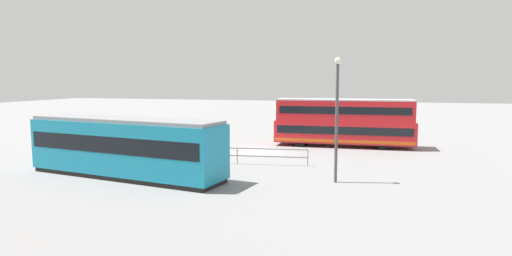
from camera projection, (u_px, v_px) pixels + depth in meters
ground_plane at (261, 151)px, 32.93m from camera, size 160.00×160.00×0.00m
double_decker_bus at (344, 122)px, 34.93m from camera, size 11.31×2.94×3.92m
tram_yellow at (125, 146)px, 23.96m from camera, size 12.37×4.57×3.34m
pedestrian_near_railing at (184, 146)px, 29.40m from camera, size 0.38×0.38×1.63m
pedestrian_crossing at (210, 159)px, 24.64m from camera, size 0.41×0.41×1.62m
pedestrian_railing at (237, 153)px, 27.66m from camera, size 9.15×1.19×1.08m
info_sign at (192, 136)px, 28.09m from camera, size 0.93×0.15×2.59m
street_lamp at (337, 110)px, 22.36m from camera, size 0.36×0.36×6.63m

